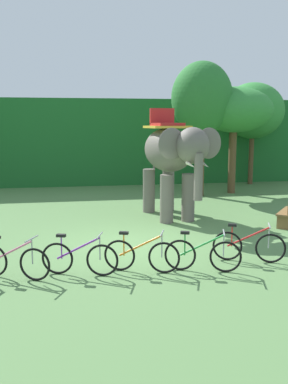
% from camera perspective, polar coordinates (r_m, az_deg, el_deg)
% --- Properties ---
extents(ground_plane, '(80.00, 80.00, 0.00)m').
position_cam_1_polar(ground_plane, '(11.51, -1.82, -7.28)').
color(ground_plane, '#567F47').
extents(foliage_hedge, '(36.00, 6.00, 4.49)m').
position_cam_1_polar(foliage_hedge, '(25.12, -6.48, 6.90)').
color(foliage_hedge, '#1E6028').
rests_on(foliage_hedge, ground).
extents(tree_center, '(2.69, 2.69, 5.92)m').
position_cam_1_polar(tree_center, '(19.23, 7.76, 12.25)').
color(tree_center, brown).
rests_on(tree_center, ground).
extents(tree_center_right, '(3.53, 3.53, 4.89)m').
position_cam_1_polar(tree_center_right, '(20.19, 11.95, 10.65)').
color(tree_center_right, brown).
rests_on(tree_center_right, ground).
extents(tree_far_left, '(3.23, 3.23, 5.35)m').
position_cam_1_polar(tree_far_left, '(23.46, 14.40, 10.47)').
color(tree_far_left, brown).
rests_on(tree_far_left, ground).
extents(elephant, '(2.22, 4.23, 3.78)m').
position_cam_1_polar(elephant, '(14.49, 3.72, 5.01)').
color(elephant, '#665E56').
rests_on(elephant, ground).
extents(bike_pink, '(1.57, 0.81, 0.92)m').
position_cam_1_polar(bike_pink, '(9.53, -17.13, -8.84)').
color(bike_pink, black).
rests_on(bike_pink, ground).
extents(bike_purple, '(1.65, 0.66, 0.92)m').
position_cam_1_polar(bike_purple, '(9.42, -8.65, -8.74)').
color(bike_purple, black).
rests_on(bike_purple, ground).
extents(bike_orange, '(1.63, 0.71, 0.92)m').
position_cam_1_polar(bike_orange, '(9.50, -0.35, -8.46)').
color(bike_orange, black).
rests_on(bike_orange, ground).
extents(bike_green, '(1.65, 0.67, 0.92)m').
position_cam_1_polar(bike_green, '(9.63, 7.85, -8.32)').
color(bike_green, black).
rests_on(bike_green, ground).
extents(bike_red, '(1.61, 0.75, 0.92)m').
position_cam_1_polar(bike_red, '(10.48, 13.84, -7.03)').
color(bike_red, black).
rests_on(bike_red, ground).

